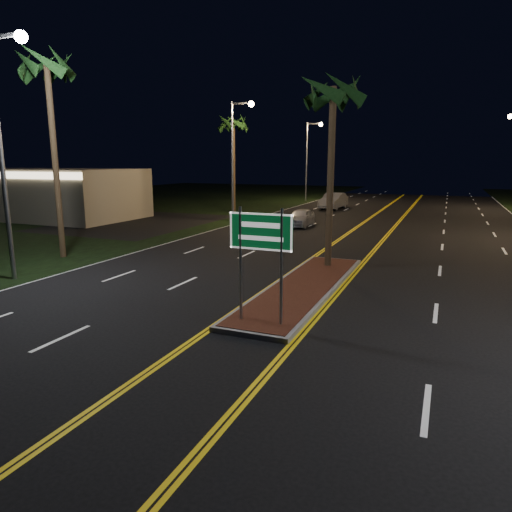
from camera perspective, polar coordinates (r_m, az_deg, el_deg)
The scene contains 13 objects.
ground at distance 10.59m, azimuth -5.33°, elevation -13.71°, with size 120.00×120.00×0.00m, color black.
grass_left at distance 48.29m, azimuth -23.24°, elevation 5.33°, with size 40.00×110.00×0.01m, color black.
median_island at distance 16.68m, azimuth 6.03°, elevation -3.86°, with size 2.25×10.25×0.17m.
highway_sign at distance 12.29m, azimuth 0.59°, elevation 1.70°, with size 1.80×0.08×3.20m.
commercial_building at distance 41.80m, azimuth -24.52°, elevation 7.15°, with size 15.00×8.12×4.00m.
streetlight_left_near at distance 19.64m, azimuth -28.80°, elevation 13.55°, with size 1.91×0.44×9.00m.
streetlight_left_mid at distance 35.81m, azimuth -2.42°, elevation 13.44°, with size 1.91×0.44×9.00m.
streetlight_left_far at distance 54.58m, azimuth 6.75°, elevation 12.75°, with size 1.91×0.44×9.00m.
palm_median at distance 19.65m, azimuth 9.64°, elevation 19.53°, with size 2.40×2.40×8.30m.
palm_left_near at distance 24.04m, azimuth -24.68°, elevation 20.59°, with size 2.40×2.40×9.80m.
palm_left_far at distance 40.47m, azimuth -2.87°, elevation 16.19°, with size 2.40×2.40×8.80m.
car_near at distance 33.00m, azimuth 5.59°, elevation 4.99°, with size 1.89×4.41×1.47m, color #B7B7BD.
car_far at distance 45.98m, azimuth 9.66°, elevation 6.97°, with size 2.35×5.48×1.83m, color #9B9EA4.
Camera 1 is at (4.56, -8.42, 4.52)m, focal length 32.00 mm.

